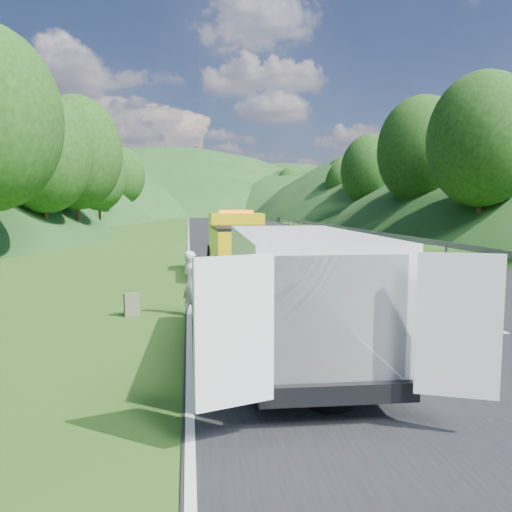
{
  "coord_description": "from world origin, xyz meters",
  "views": [
    {
      "loc": [
        -3.88,
        -12.93,
        2.85
      ],
      "look_at": [
        -1.91,
        1.69,
        1.3
      ],
      "focal_mm": 35.0,
      "sensor_mm": 36.0,
      "label": 1
    }
  ],
  "objects": [
    {
      "name": "ground",
      "position": [
        0.0,
        0.0,
        0.0
      ],
      "size": [
        320.0,
        320.0,
        0.0
      ],
      "primitive_type": "plane",
      "color": "#38661E",
      "rests_on": "ground"
    },
    {
      "name": "road_surface",
      "position": [
        3.0,
        40.0,
        0.01
      ],
      "size": [
        14.0,
        200.0,
        0.02
      ],
      "primitive_type": "cube",
      "color": "black",
      "rests_on": "ground"
    },
    {
      "name": "guardrail",
      "position": [
        10.3,
        52.5,
        0.0
      ],
      "size": [
        0.06,
        140.0,
        1.52
      ],
      "primitive_type": "cube",
      "color": "gray",
      "rests_on": "ground"
    },
    {
      "name": "tree_line_left",
      "position": [
        -19.0,
        60.0,
        0.0
      ],
      "size": [
        14.0,
        140.0,
        14.0
      ],
      "primitive_type": null,
      "color": "#305E1B",
      "rests_on": "ground"
    },
    {
      "name": "tree_line_right",
      "position": [
        23.0,
        60.0,
        0.0
      ],
      "size": [
        14.0,
        140.0,
        14.0
      ],
      "primitive_type": null,
      "color": "#305E1B",
      "rests_on": "ground"
    },
    {
      "name": "hills_backdrop",
      "position": [
        6.5,
        134.7,
        0.0
      ],
      "size": [
        201.0,
        288.6,
        44.0
      ],
      "primitive_type": null,
      "color": "#2D5B23",
      "rests_on": "ground"
    },
    {
      "name": "tow_truck",
      "position": [
        -1.86,
        7.02,
        1.26
      ],
      "size": [
        2.46,
        6.09,
        2.59
      ],
      "rotation": [
        0.0,
        0.0,
        0.03
      ],
      "color": "black",
      "rests_on": "ground"
    },
    {
      "name": "white_van",
      "position": [
        -1.93,
        -4.14,
        1.33
      ],
      "size": [
        3.62,
        6.68,
        2.35
      ],
      "rotation": [
        0.0,
        0.0,
        -0.03
      ],
      "color": "black",
      "rests_on": "ground"
    },
    {
      "name": "woman",
      "position": [
        -3.84,
        -0.24,
        0.0
      ],
      "size": [
        0.68,
        0.74,
        1.64
      ],
      "primitive_type": "imported",
      "rotation": [
        0.0,
        0.0,
        2.1
      ],
      "color": "silver",
      "rests_on": "ground"
    },
    {
      "name": "child",
      "position": [
        -1.59,
        0.36,
        0.0
      ],
      "size": [
        0.56,
        0.52,
        0.91
      ],
      "primitive_type": "imported",
      "rotation": [
        0.0,
        0.0,
        -0.51
      ],
      "color": "tan",
      "rests_on": "ground"
    },
    {
      "name": "worker",
      "position": [
        -0.82,
        -5.16,
        0.0
      ],
      "size": [
        1.41,
        1.2,
        1.9
      ],
      "primitive_type": "imported",
      "rotation": [
        0.0,
        0.0,
        0.5
      ],
      "color": "black",
      "rests_on": "ground"
    },
    {
      "name": "suitcase",
      "position": [
        -5.35,
        -0.15,
        0.3
      ],
      "size": [
        0.41,
        0.31,
        0.59
      ],
      "primitive_type": "cube",
      "rotation": [
        0.0,
        0.0,
        0.32
      ],
      "color": "#5B5C45",
      "rests_on": "ground"
    },
    {
      "name": "spare_tire",
      "position": [
        -1.94,
        -6.34,
        0.0
      ],
      "size": [
        0.66,
        0.66,
        0.2
      ],
      "primitive_type": "cylinder",
      "color": "black",
      "rests_on": "ground"
    },
    {
      "name": "passing_suv",
      "position": [
        3.87,
        6.07,
        0.0
      ],
      "size": [
        2.48,
        5.11,
        1.4
      ],
      "primitive_type": "imported",
      "rotation": [
        0.0,
        0.0,
        0.03
      ],
      "color": "black",
      "rests_on": "ground"
    },
    {
      "name": "dist_car_a",
      "position": [
        2.57,
        58.15,
        0.0
      ],
      "size": [
        1.79,
        4.46,
        1.52
      ],
      "primitive_type": "imported",
      "color": "#434347",
      "rests_on": "ground"
    },
    {
      "name": "dist_car_b",
      "position": [
        5.7,
        75.73,
        0.0
      ],
      "size": [
        1.57,
        4.51,
        1.49
      ],
      "primitive_type": "imported",
      "color": "brown",
      "rests_on": "ground"
    },
    {
      "name": "dist_car_c",
      "position": [
        3.49,
        83.13,
        0.0
      ],
      "size": [
        1.85,
        4.54,
        1.32
      ],
      "primitive_type": "imported",
      "color": "#A16750",
      "rests_on": "ground"
    }
  ]
}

